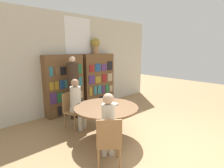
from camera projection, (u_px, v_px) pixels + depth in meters
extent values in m
plane|color=#9E7A51|center=(180.00, 151.00, 3.37)|extent=(16.00, 16.00, 0.00)
cube|color=beige|center=(78.00, 63.00, 5.61)|extent=(6.40, 0.06, 3.00)
cube|color=white|center=(78.00, 36.00, 5.42)|extent=(0.90, 0.01, 1.10)
cube|color=brown|center=(64.00, 85.00, 5.17)|extent=(1.16, 0.32, 1.78)
cube|color=brown|center=(54.00, 113.00, 4.89)|extent=(0.15, 0.02, 0.23)
cube|color=black|center=(60.00, 111.00, 5.00)|extent=(0.10, 0.02, 0.28)
cube|color=olive|center=(65.00, 110.00, 5.12)|extent=(0.10, 0.02, 0.26)
cube|color=navy|center=(71.00, 108.00, 5.23)|extent=(0.10, 0.02, 0.28)
cube|color=#236638|center=(76.00, 108.00, 5.36)|extent=(0.12, 0.02, 0.23)
cube|color=navy|center=(81.00, 105.00, 5.47)|extent=(0.16, 0.02, 0.30)
cube|color=#4C2D6B|center=(53.00, 99.00, 4.82)|extent=(0.18, 0.02, 0.31)
cube|color=#236638|center=(60.00, 97.00, 4.96)|extent=(0.18, 0.02, 0.29)
cube|color=black|center=(67.00, 97.00, 5.11)|extent=(0.15, 0.02, 0.22)
cube|color=black|center=(74.00, 96.00, 5.24)|extent=(0.12, 0.02, 0.24)
cube|color=tan|center=(80.00, 95.00, 5.40)|extent=(0.16, 0.02, 0.23)
cube|color=olive|center=(52.00, 86.00, 4.73)|extent=(0.11, 0.02, 0.23)
cube|color=olive|center=(57.00, 85.00, 4.83)|extent=(0.12, 0.02, 0.24)
cube|color=navy|center=(62.00, 85.00, 4.93)|extent=(0.12, 0.02, 0.24)
cube|color=#2D707A|center=(67.00, 84.00, 5.03)|extent=(0.13, 0.02, 0.25)
cube|color=navy|center=(71.00, 83.00, 5.13)|extent=(0.10, 0.02, 0.27)
cube|color=olive|center=(76.00, 82.00, 5.22)|extent=(0.10, 0.02, 0.28)
cube|color=#2D707A|center=(80.00, 81.00, 5.33)|extent=(0.13, 0.02, 0.28)
cube|color=#2D707A|center=(51.00, 72.00, 4.66)|extent=(0.10, 0.02, 0.26)
cube|color=brown|center=(58.00, 71.00, 4.79)|extent=(0.15, 0.02, 0.24)
cube|color=black|center=(63.00, 71.00, 4.89)|extent=(0.16, 0.02, 0.23)
cube|color=brown|center=(69.00, 69.00, 5.01)|extent=(0.16, 0.02, 0.30)
cube|color=navy|center=(74.00, 69.00, 5.12)|extent=(0.12, 0.02, 0.31)
cube|color=#236638|center=(79.00, 69.00, 5.25)|extent=(0.15, 0.02, 0.28)
cube|color=brown|center=(98.00, 80.00, 6.02)|extent=(1.16, 0.32, 1.78)
cube|color=#4C2D6B|center=(92.00, 103.00, 5.76)|extent=(0.13, 0.02, 0.25)
cube|color=olive|center=(96.00, 102.00, 5.89)|extent=(0.18, 0.02, 0.23)
cube|color=black|center=(101.00, 100.00, 6.02)|extent=(0.15, 0.02, 0.30)
cube|color=olive|center=(106.00, 100.00, 6.17)|extent=(0.15, 0.02, 0.22)
cube|color=#2D707A|center=(110.00, 99.00, 6.32)|extent=(0.14, 0.02, 0.24)
cube|color=olive|center=(91.00, 92.00, 5.66)|extent=(0.10, 0.02, 0.29)
cube|color=#2D707A|center=(95.00, 91.00, 5.78)|extent=(0.11, 0.02, 0.29)
cube|color=#2D707A|center=(99.00, 90.00, 5.90)|extent=(0.15, 0.02, 0.30)
cube|color=#4C2D6B|center=(103.00, 89.00, 6.02)|extent=(0.11, 0.02, 0.27)
cube|color=#236638|center=(107.00, 88.00, 6.14)|extent=(0.15, 0.02, 0.28)
cube|color=tan|center=(111.00, 88.00, 6.26)|extent=(0.13, 0.02, 0.22)
cube|color=#4C2D6B|center=(92.00, 80.00, 5.62)|extent=(0.24, 0.02, 0.28)
cube|color=olive|center=(98.00, 80.00, 5.79)|extent=(0.22, 0.02, 0.22)
cube|color=maroon|center=(104.00, 78.00, 5.97)|extent=(0.17, 0.02, 0.28)
cube|color=tan|center=(110.00, 77.00, 6.14)|extent=(0.20, 0.02, 0.27)
cube|color=maroon|center=(92.00, 68.00, 5.55)|extent=(0.17, 0.02, 0.23)
cube|color=navy|center=(98.00, 68.00, 5.72)|extent=(0.22, 0.02, 0.25)
cube|color=#4C2D6B|center=(104.00, 67.00, 5.90)|extent=(0.20, 0.02, 0.23)
cube|color=black|center=(110.00, 66.00, 6.07)|extent=(0.22, 0.02, 0.30)
cylinder|color=#997047|center=(96.00, 50.00, 5.77)|extent=(0.18, 0.18, 0.25)
sphere|color=olive|center=(96.00, 43.00, 5.72)|extent=(0.30, 0.30, 0.30)
cylinder|color=brown|center=(106.00, 136.00, 3.93)|extent=(0.44, 0.44, 0.03)
cylinder|color=brown|center=(106.00, 122.00, 3.86)|extent=(0.12, 0.12, 0.65)
cylinder|color=brown|center=(106.00, 107.00, 3.80)|extent=(1.39, 1.39, 0.04)
cube|color=olive|center=(109.00, 142.00, 2.92)|extent=(0.56, 0.56, 0.04)
cube|color=olive|center=(109.00, 133.00, 2.69)|extent=(0.34, 0.28, 0.45)
cylinder|color=olive|center=(99.00, 149.00, 3.11)|extent=(0.04, 0.04, 0.40)
cylinder|color=olive|center=(118.00, 148.00, 3.14)|extent=(0.04, 0.04, 0.40)
cylinder|color=olive|center=(99.00, 160.00, 2.78)|extent=(0.04, 0.04, 0.40)
cylinder|color=olive|center=(120.00, 159.00, 2.80)|extent=(0.04, 0.04, 0.40)
cube|color=olive|center=(74.00, 112.00, 4.34)|extent=(0.49, 0.49, 0.04)
cube|color=olive|center=(69.00, 101.00, 4.39)|extent=(0.40, 0.14, 0.45)
cylinder|color=olive|center=(84.00, 119.00, 4.44)|extent=(0.04, 0.04, 0.40)
cylinder|color=olive|center=(75.00, 124.00, 4.16)|extent=(0.04, 0.04, 0.40)
cylinder|color=olive|center=(75.00, 116.00, 4.62)|extent=(0.04, 0.04, 0.40)
cylinder|color=olive|center=(65.00, 121.00, 4.33)|extent=(0.04, 0.04, 0.40)
cube|color=beige|center=(78.00, 109.00, 4.26)|extent=(0.34, 0.38, 0.12)
cylinder|color=beige|center=(76.00, 97.00, 4.24)|extent=(0.26, 0.26, 0.50)
sphere|color=#A37A5B|center=(75.00, 83.00, 4.17)|extent=(0.19, 0.19, 0.19)
cylinder|color=beige|center=(84.00, 120.00, 4.31)|extent=(0.10, 0.10, 0.44)
cylinder|color=beige|center=(80.00, 122.00, 4.19)|extent=(0.10, 0.10, 0.44)
cube|color=beige|center=(108.00, 134.00, 3.04)|extent=(0.37, 0.39, 0.12)
cylinder|color=beige|center=(108.00, 119.00, 2.90)|extent=(0.22, 0.22, 0.50)
sphere|color=tan|center=(108.00, 99.00, 2.83)|extent=(0.18, 0.18, 0.18)
cylinder|color=beige|center=(105.00, 145.00, 3.20)|extent=(0.10, 0.10, 0.44)
cylinder|color=beige|center=(111.00, 145.00, 3.21)|extent=(0.10, 0.10, 0.44)
cylinder|color=#332319|center=(72.00, 106.00, 4.86)|extent=(0.10, 0.10, 0.76)
cylinder|color=#332319|center=(76.00, 105.00, 4.96)|extent=(0.10, 0.10, 0.76)
cylinder|color=#332319|center=(73.00, 78.00, 4.76)|extent=(0.32, 0.32, 0.82)
sphere|color=#DBB293|center=(72.00, 60.00, 4.66)|extent=(0.17, 0.17, 0.17)
cylinder|color=#332319|center=(71.00, 69.00, 4.98)|extent=(0.07, 0.30, 0.07)
cube|color=silver|center=(112.00, 104.00, 3.89)|extent=(0.24, 0.18, 0.03)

